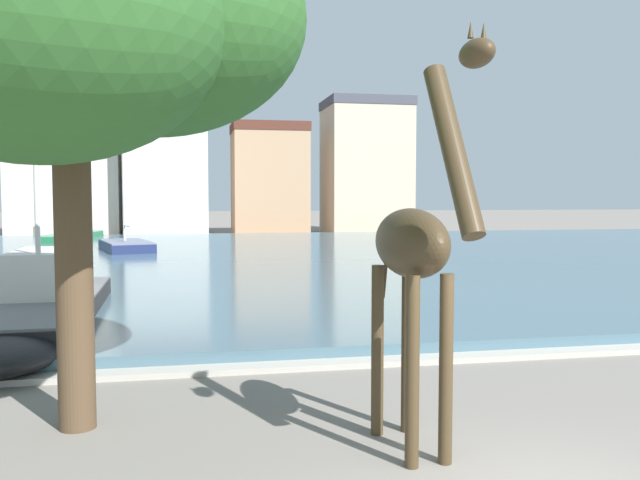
# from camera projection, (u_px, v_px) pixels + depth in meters

# --- Properties ---
(harbor_water) EXTENTS (77.63, 42.19, 0.34)m
(harbor_water) POSITION_uv_depth(u_px,v_px,m) (264.00, 258.00, 34.11)
(harbor_water) COLOR #476675
(harbor_water) RESTS_ON ground
(quay_edge_coping) EXTENTS (77.63, 0.50, 0.12)m
(quay_edge_coping) POSITION_uv_depth(u_px,v_px,m) (387.00, 361.00, 13.22)
(quay_edge_coping) COLOR #ADA89E
(quay_edge_coping) RESTS_ON ground
(giraffe_statue) EXTENTS (0.84, 2.93, 5.11)m
(giraffe_statue) POSITION_uv_depth(u_px,v_px,m) (416.00, 252.00, 8.52)
(giraffe_statue) COLOR #42331E
(giraffe_statue) RESTS_ON ground
(sailboat_navy) EXTENTS (3.57, 6.27, 6.51)m
(sailboat_navy) POSITION_uv_depth(u_px,v_px,m) (125.00, 248.00, 37.45)
(sailboat_navy) COLOR navy
(sailboat_navy) RESTS_ON ground
(sailboat_black) EXTENTS (2.57, 9.78, 7.76)m
(sailboat_black) POSITION_uv_depth(u_px,v_px,m) (40.00, 310.00, 15.95)
(sailboat_black) COLOR black
(sailboat_black) RESTS_ON ground
(sailboat_green) EXTENTS (3.32, 9.53, 8.51)m
(sailboat_green) POSITION_uv_depth(u_px,v_px,m) (77.00, 238.00, 47.21)
(sailboat_green) COLOR #236B42
(sailboat_green) RESTS_ON ground
(shade_tree) EXTENTS (6.59, 6.74, 7.50)m
(shade_tree) POSITION_uv_depth(u_px,v_px,m) (70.00, 26.00, 9.11)
(shade_tree) COLOR brown
(shade_tree) RESTS_ON ground
(townhouse_end_terrace) EXTENTS (9.09, 5.64, 12.81)m
(townhouse_end_terrace) POSITION_uv_depth(u_px,v_px,m) (66.00, 160.00, 56.27)
(townhouse_end_terrace) COLOR beige
(townhouse_end_terrace) RESTS_ON ground
(townhouse_tall_gabled) EXTENTS (6.76, 6.30, 9.74)m
(townhouse_tall_gabled) POSITION_uv_depth(u_px,v_px,m) (167.00, 178.00, 55.96)
(townhouse_tall_gabled) COLOR beige
(townhouse_tall_gabled) RESTS_ON ground
(townhouse_corner_house) EXTENTS (6.61, 5.67, 9.77)m
(townhouse_corner_house) POSITION_uv_depth(u_px,v_px,m) (269.00, 179.00, 59.63)
(townhouse_corner_house) COLOR tan
(townhouse_corner_house) RESTS_ON ground
(townhouse_narrow_midrow) EXTENTS (7.55, 6.74, 12.22)m
(townhouse_narrow_midrow) POSITION_uv_depth(u_px,v_px,m) (366.00, 166.00, 61.88)
(townhouse_narrow_midrow) COLOR #C6B293
(townhouse_narrow_midrow) RESTS_ON ground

